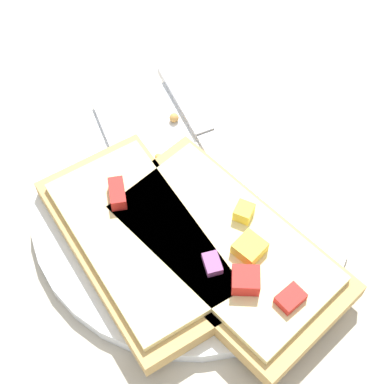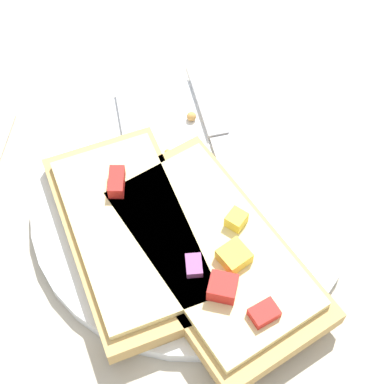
{
  "view_description": "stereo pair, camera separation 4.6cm",
  "coord_description": "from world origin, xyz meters",
  "views": [
    {
      "loc": [
        -0.25,
        0.01,
        0.41
      ],
      "look_at": [
        0.0,
        0.0,
        0.02
      ],
      "focal_mm": 60.0,
      "sensor_mm": 36.0,
      "label": 1
    },
    {
      "loc": [
        -0.25,
        -0.03,
        0.41
      ],
      "look_at": [
        0.0,
        0.0,
        0.02
      ],
      "focal_mm": 60.0,
      "sensor_mm": 36.0,
      "label": 2
    }
  ],
  "objects": [
    {
      "name": "pizza_slice_corner",
      "position": [
        -0.04,
        0.04,
        0.02
      ],
      "size": [
        0.18,
        0.15,
        0.03
      ],
      "rotation": [
        0.0,
        0.0,
        0.5
      ],
      "color": "tan",
      "rests_on": "plate"
    },
    {
      "name": "knife",
      "position": [
        0.05,
        -0.02,
        0.01
      ],
      "size": [
        0.2,
        0.09,
        0.01
      ],
      "rotation": [
        0.0,
        0.0,
        3.5
      ],
      "color": "#B7B7BC",
      "rests_on": "plate"
    },
    {
      "name": "plate",
      "position": [
        0.0,
        0.0,
        0.01
      ],
      "size": [
        0.23,
        0.23,
        0.01
      ],
      "color": "white",
      "rests_on": "ground"
    },
    {
      "name": "pizza_slice_main",
      "position": [
        -0.05,
        -0.02,
        0.02
      ],
      "size": [
        0.19,
        0.18,
        0.03
      ],
      "rotation": [
        0.0,
        0.0,
        0.7
      ],
      "color": "tan",
      "rests_on": "plate"
    },
    {
      "name": "ground_plane",
      "position": [
        0.0,
        0.0,
        0.0
      ],
      "size": [
        4.0,
        4.0,
        0.0
      ],
      "primitive_type": "plane",
      "color": "#BCB29E"
    },
    {
      "name": "crumb_scatter",
      "position": [
        -0.04,
        -0.0,
        0.02
      ],
      "size": [
        0.17,
        0.11,
        0.01
      ],
      "color": "tan",
      "rests_on": "plate"
    },
    {
      "name": "fork",
      "position": [
        -0.01,
        0.03,
        0.01
      ],
      "size": [
        0.2,
        0.08,
        0.01
      ],
      "rotation": [
        0.0,
        0.0,
        3.46
      ],
      "color": "#B7B7BC",
      "rests_on": "plate"
    }
  ]
}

